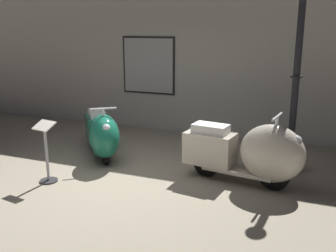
# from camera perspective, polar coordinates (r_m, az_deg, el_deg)

# --- Properties ---
(ground_plane) EXTENTS (60.00, 60.00, 0.00)m
(ground_plane) POSITION_cam_1_polar(r_m,az_deg,el_deg) (6.20, -7.69, -8.01)
(ground_plane) COLOR gray
(showroom_back_wall) EXTENTS (18.00, 0.63, 3.62)m
(showroom_back_wall) POSITION_cam_1_polar(r_m,az_deg,el_deg) (8.61, 3.27, 10.90)
(showroom_back_wall) COLOR #ADA89E
(showroom_back_wall) RESTS_ON ground
(scooter_0) EXTENTS (1.42, 1.58, 1.01)m
(scooter_0) POSITION_cam_1_polar(r_m,az_deg,el_deg) (7.10, -9.79, -1.18)
(scooter_0) COLOR black
(scooter_0) RESTS_ON ground
(scooter_1) EXTENTS (1.92, 0.78, 1.14)m
(scooter_1) POSITION_cam_1_polar(r_m,az_deg,el_deg) (5.95, 12.38, -3.89)
(scooter_1) COLOR black
(scooter_1) RESTS_ON ground
(lamppost) EXTENTS (0.28, 0.28, 2.99)m
(lamppost) POSITION_cam_1_polar(r_m,az_deg,el_deg) (6.48, 18.49, 6.30)
(lamppost) COLOR black
(lamppost) RESTS_ON ground
(info_stanchion) EXTENTS (0.35, 0.28, 0.97)m
(info_stanchion) POSITION_cam_1_polar(r_m,az_deg,el_deg) (6.25, -17.56, -4.48)
(info_stanchion) COLOR #333338
(info_stanchion) RESTS_ON ground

